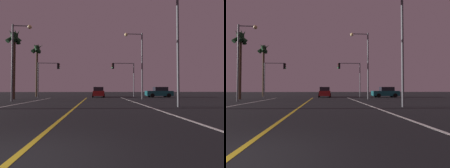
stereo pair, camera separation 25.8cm
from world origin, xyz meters
The scene contains 11 objects.
lane_edge_right centered at (5.38, 10.47, 0.00)m, with size 0.16×32.93×0.01m, color silver.
lane_center_divider centered at (0.00, 10.47, 0.00)m, with size 0.16×32.93×0.01m, color gold.
car_ahead_far centered at (1.83, 29.36, 0.82)m, with size 2.02×4.30×1.70m.
car_crossing_side centered at (11.79, 27.96, 0.82)m, with size 4.30×2.02×1.70m.
traffic_light_near_right centered at (5.74, 27.43, 4.13)m, with size 3.65×0.36×5.53m.
traffic_light_near_left centered at (-5.88, 27.43, 4.05)m, with size 3.35×0.36×5.43m.
street_lamp_right_near centered at (7.03, 10.51, 5.30)m, with size 2.31×0.44×8.39m.
street_lamp_left_mid centered at (-7.08, 18.28, 5.26)m, with size 2.09×0.44×8.35m.
street_lamp_right_far centered at (7.01, 21.96, 5.53)m, with size 2.46×0.44×8.79m.
palm_tree_left_mid centered at (-9.29, 23.04, 7.38)m, with size 2.03×2.07×9.30m.
palm_tree_left_far centered at (-9.36, 33.01, 7.86)m, with size 2.21×2.38×9.75m.
Camera 2 is at (1.79, -3.48, 1.28)m, focal length 31.42 mm.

